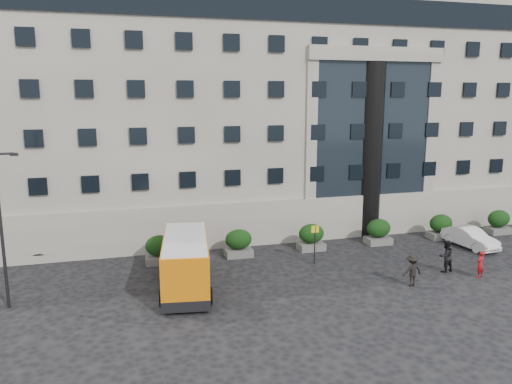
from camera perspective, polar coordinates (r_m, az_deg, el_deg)
ground at (r=26.36m, az=-0.48°, el=-12.74°), size 120.00×120.00×0.00m
civic_building at (r=46.94m, az=-0.46°, el=9.09°), size 44.00×24.00×18.00m
entrance_column at (r=38.46m, az=12.91°, el=4.62°), size 1.80×1.80×13.00m
hedge_a at (r=32.64m, az=-10.97°, el=-6.44°), size 1.80×1.26×1.84m
hedge_b at (r=33.41m, az=-2.00°, el=-5.83°), size 1.80×1.26×1.84m
hedge_c at (r=34.95m, az=6.34°, el=-5.12°), size 1.80×1.26×1.84m
hedge_d at (r=37.16m, az=13.82°, el=-4.40°), size 1.80×1.26×1.84m
hedge_e at (r=39.92m, az=20.36°, el=-3.71°), size 1.80×1.26×1.84m
hedge_f at (r=43.14m, az=25.97°, el=-3.07°), size 1.80×1.26×1.84m
street_lamp at (r=27.60m, az=-27.03°, el=-3.30°), size 1.16×0.18×8.00m
bus_stop_sign at (r=31.91m, az=6.75°, el=-5.22°), size 0.50×0.08×2.52m
minibus at (r=28.03m, az=-8.04°, el=-7.81°), size 3.41×7.31×2.94m
parked_car_d at (r=37.50m, az=-23.12°, el=-5.07°), size 3.36×5.94×1.57m
white_taxi at (r=38.51m, az=23.26°, el=-4.80°), size 2.04×4.42×1.40m
pedestrian_a at (r=32.50m, az=24.25°, el=-7.54°), size 0.70×0.59×1.62m
pedestrian_b at (r=32.69m, az=20.86°, el=-6.85°), size 1.05×0.86×1.97m
pedestrian_c at (r=29.74m, az=17.42°, el=-8.56°), size 1.21×0.74×1.82m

